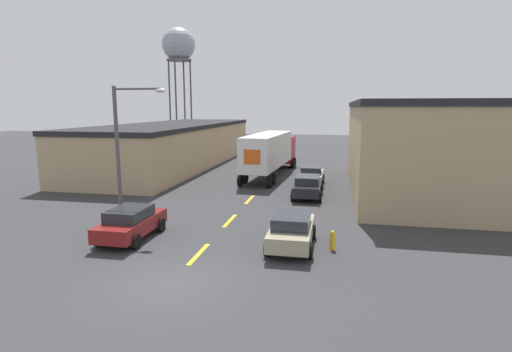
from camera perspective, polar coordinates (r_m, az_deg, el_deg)
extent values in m
plane|color=#333335|center=(15.09, -11.98, -14.73)|extent=(160.00, 160.00, 0.00)
cube|color=gold|center=(17.60, -8.19, -10.95)|extent=(0.20, 2.55, 0.01)
cube|color=gold|center=(22.32, -3.76, -6.37)|extent=(0.20, 2.55, 0.01)
cube|color=gold|center=(27.21, -0.94, -3.39)|extent=(0.20, 2.55, 0.01)
cube|color=tan|center=(44.14, -11.58, 4.19)|extent=(9.06, 29.96, 4.10)
cube|color=#232326|center=(43.98, -11.68, 7.10)|extent=(9.26, 30.16, 0.40)
cube|color=tan|center=(31.79, 25.02, 3.31)|extent=(12.55, 18.40, 6.25)
cube|color=#232326|center=(31.64, 25.46, 9.30)|extent=(12.75, 18.60, 0.40)
cube|color=#B21919|center=(41.98, 3.82, 3.81)|extent=(2.44, 2.90, 2.72)
cube|color=white|center=(35.24, 1.68, 3.72)|extent=(3.05, 10.49, 2.82)
cube|color=#E55619|center=(30.24, -0.58, 2.72)|extent=(1.31, 0.11, 1.13)
cylinder|color=black|center=(42.27, 5.48, 1.97)|extent=(0.34, 0.99, 0.97)
cylinder|color=black|center=(42.72, 2.32, 2.09)|extent=(0.34, 0.99, 0.97)
cylinder|color=black|center=(41.19, 5.22, 1.77)|extent=(0.34, 0.99, 0.97)
cylinder|color=black|center=(41.65, 1.99, 1.89)|extent=(0.34, 0.99, 0.97)
cylinder|color=black|center=(32.39, 2.51, -0.39)|extent=(0.34, 0.99, 0.97)
cylinder|color=black|center=(32.97, -1.54, -0.20)|extent=(0.34, 0.99, 0.97)
cylinder|color=black|center=(31.04, 1.95, -0.83)|extent=(0.34, 0.99, 0.97)
cylinder|color=black|center=(31.65, -2.25, -0.63)|extent=(0.34, 0.99, 0.97)
cube|color=black|center=(28.02, 7.37, -1.67)|extent=(1.79, 4.21, 0.67)
cube|color=#23282D|center=(27.79, 7.38, -0.52)|extent=(1.57, 2.19, 0.52)
cylinder|color=black|center=(29.33, 9.27, -1.87)|extent=(0.22, 0.69, 0.69)
cylinder|color=black|center=(29.43, 5.79, -1.75)|extent=(0.22, 0.69, 0.69)
cylinder|color=black|center=(26.77, 9.07, -2.99)|extent=(0.22, 0.69, 0.69)
cylinder|color=black|center=(26.89, 5.26, -2.85)|extent=(0.22, 0.69, 0.69)
cube|color=#B2B2B7|center=(32.54, 7.92, -0.09)|extent=(1.79, 4.21, 0.67)
cube|color=#23282D|center=(32.32, 7.93, 0.91)|extent=(1.57, 2.19, 0.52)
cylinder|color=black|center=(33.85, 9.55, -0.32)|extent=(0.22, 0.69, 0.69)
cylinder|color=black|center=(33.94, 6.53, -0.22)|extent=(0.22, 0.69, 0.69)
cylinder|color=black|center=(31.28, 9.40, -1.15)|extent=(0.22, 0.69, 0.69)
cylinder|color=black|center=(31.38, 6.14, -1.04)|extent=(0.22, 0.69, 0.69)
cube|color=maroon|center=(20.05, -17.37, -6.68)|extent=(1.79, 4.21, 0.67)
cube|color=#23282D|center=(19.79, -17.64, -5.12)|extent=(1.57, 2.19, 0.52)
cylinder|color=black|center=(20.87, -13.44, -6.81)|extent=(0.22, 0.69, 0.69)
cylinder|color=black|center=(21.66, -17.78, -6.40)|extent=(0.22, 0.69, 0.69)
cylinder|color=black|center=(18.64, -16.80, -8.98)|extent=(0.22, 0.69, 0.69)
cylinder|color=black|center=(19.52, -21.49, -8.39)|extent=(0.22, 0.69, 0.69)
cube|color=tan|center=(18.12, 5.13, -8.02)|extent=(1.79, 4.21, 0.67)
cube|color=#23282D|center=(17.83, 5.12, -6.32)|extent=(1.57, 2.19, 0.52)
cylinder|color=black|center=(19.40, 8.18, -7.91)|extent=(0.22, 0.69, 0.69)
cylinder|color=black|center=(19.56, 2.90, -7.67)|extent=(0.22, 0.69, 0.69)
cylinder|color=black|center=(16.93, 7.70, -10.56)|extent=(0.22, 0.69, 0.69)
cylinder|color=black|center=(17.12, 1.61, -10.25)|extent=(0.22, 0.69, 0.69)
cylinder|color=#47474C|center=(71.84, -9.26, 10.48)|extent=(0.28, 0.28, 14.45)
cylinder|color=#47474C|center=(74.39, -10.17, 10.42)|extent=(0.28, 0.28, 14.45)
cylinder|color=#47474C|center=(73.31, -12.21, 10.37)|extent=(0.28, 0.28, 14.45)
cylinder|color=#47474C|center=(70.72, -11.35, 10.43)|extent=(0.28, 0.28, 14.45)
cylinder|color=#4C4C51|center=(72.99, -10.93, 15.95)|extent=(4.24, 4.24, 0.30)
sphere|color=#939EA8|center=(73.32, -11.00, 17.97)|extent=(5.66, 5.66, 5.66)
cylinder|color=#4C4C51|center=(22.29, -19.13, 2.64)|extent=(0.20, 0.20, 7.28)
cylinder|color=#4C4C51|center=(21.54, -16.68, 11.85)|extent=(2.54, 0.11, 0.11)
ellipsoid|color=silver|center=(20.98, -13.53, 11.78)|extent=(0.56, 0.32, 0.22)
cylinder|color=gold|center=(18.10, 10.85, -9.24)|extent=(0.22, 0.22, 0.72)
sphere|color=gold|center=(17.97, 10.90, -7.97)|extent=(0.20, 0.20, 0.20)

